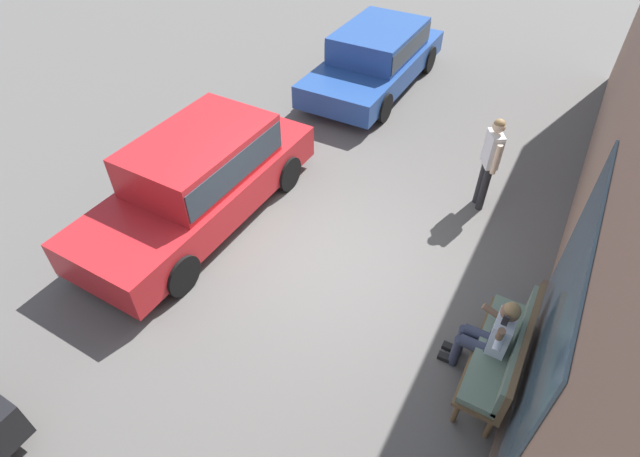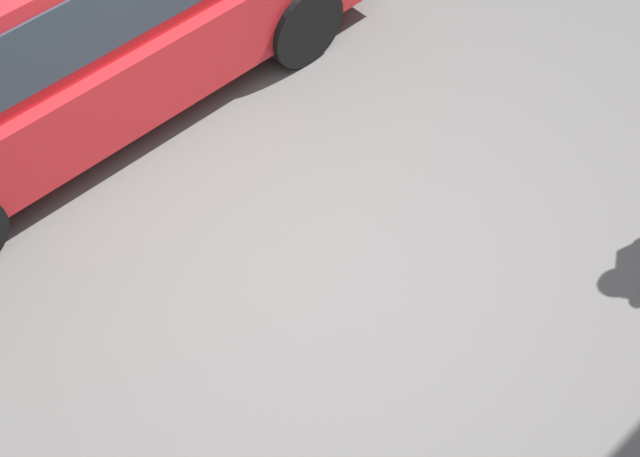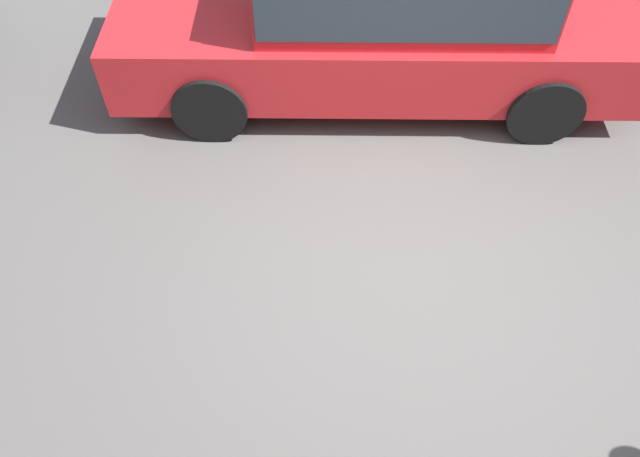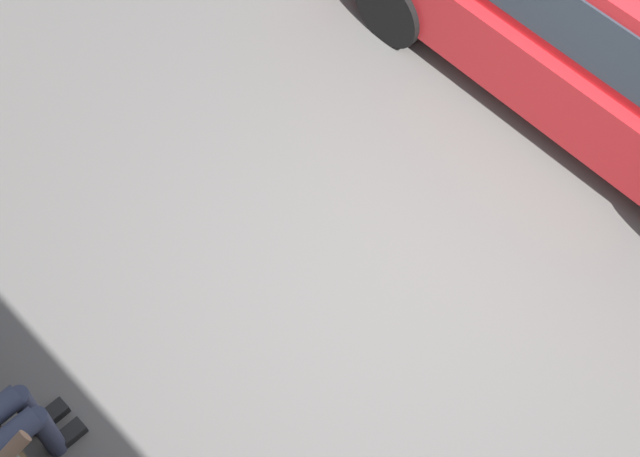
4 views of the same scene
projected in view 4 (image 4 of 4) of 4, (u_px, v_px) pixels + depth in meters
name	position (u px, v px, depth m)	size (l,w,h in m)	color
ground_plane	(399.00, 278.00, 6.60)	(60.00, 60.00, 0.00)	#565451
parked_car_mid	(636.00, 10.00, 6.75)	(4.63, 1.87, 1.54)	red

